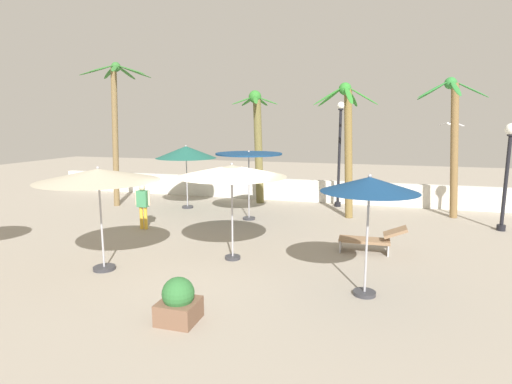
% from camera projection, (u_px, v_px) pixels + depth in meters
% --- Properties ---
extents(ground_plane, '(56.00, 56.00, 0.00)m').
position_uv_depth(ground_plane, '(220.00, 266.00, 10.42)').
color(ground_plane, '#9E9384').
extents(boundary_wall, '(25.20, 0.30, 1.01)m').
position_uv_depth(boundary_wall, '(292.00, 190.00, 19.17)').
color(boundary_wall, silver).
rests_on(boundary_wall, ground_plane).
extents(patio_umbrella_0, '(2.00, 2.00, 2.61)m').
position_uv_depth(patio_umbrella_0, '(369.00, 186.00, 8.29)').
color(patio_umbrella_0, '#333338').
rests_on(patio_umbrella_0, ground_plane).
extents(patio_umbrella_1, '(2.92, 2.92, 2.61)m').
position_uv_depth(patio_umbrella_1, '(98.00, 176.00, 9.79)').
color(patio_umbrella_1, '#333338').
rests_on(patio_umbrella_1, ground_plane).
extents(patio_umbrella_2, '(2.48, 2.48, 2.63)m').
position_uv_depth(patio_umbrella_2, '(249.00, 157.00, 15.09)').
color(patio_umbrella_2, '#333338').
rests_on(patio_umbrella_2, ground_plane).
extents(patio_umbrella_4, '(2.89, 2.89, 2.61)m').
position_uv_depth(patio_umbrella_4, '(232.00, 171.00, 10.58)').
color(patio_umbrella_4, '#333338').
rests_on(patio_umbrella_4, ground_plane).
extents(patio_umbrella_5, '(2.58, 2.58, 2.71)m').
position_uv_depth(patio_umbrella_5, '(186.00, 152.00, 17.19)').
color(patio_umbrella_5, '#333338').
rests_on(patio_umbrella_5, ground_plane).
extents(palm_tree_0, '(2.56, 2.61, 5.32)m').
position_uv_depth(palm_tree_0, '(453.00, 132.00, 15.30)').
color(palm_tree_0, brown).
rests_on(palm_tree_0, ground_plane).
extents(palm_tree_1, '(2.03, 2.15, 5.06)m').
position_uv_depth(palm_tree_1, '(257.00, 135.00, 18.25)').
color(palm_tree_1, brown).
rests_on(palm_tree_1, ground_plane).
extents(palm_tree_2, '(2.94, 3.04, 6.15)m').
position_uv_depth(palm_tree_2, '(116.00, 115.00, 17.34)').
color(palm_tree_2, brown).
rests_on(palm_tree_2, ground_plane).
extents(palm_tree_3, '(2.40, 2.42, 5.12)m').
position_uv_depth(palm_tree_3, '(347.00, 136.00, 15.31)').
color(palm_tree_3, olive).
rests_on(palm_tree_3, ground_plane).
extents(lamp_post_0, '(0.39, 0.39, 3.63)m').
position_uv_depth(lamp_post_0, '(508.00, 162.00, 13.48)').
color(lamp_post_0, black).
rests_on(lamp_post_0, ground_plane).
extents(lamp_post_1, '(0.32, 0.32, 4.52)m').
position_uv_depth(lamp_post_1, '(340.00, 149.00, 17.46)').
color(lamp_post_1, black).
rests_on(lamp_post_1, ground_plane).
extents(lounge_chair_0, '(1.85, 0.59, 0.81)m').
position_uv_depth(lounge_chair_0, '(372.00, 239.00, 11.43)').
color(lounge_chair_0, '#B7B7BC').
rests_on(lounge_chair_0, ground_plane).
extents(guest_0, '(0.56, 0.26, 1.56)m').
position_uv_depth(guest_0, '(143.00, 202.00, 13.92)').
color(guest_0, gold).
rests_on(guest_0, ground_plane).
extents(seagull_0, '(0.88, 1.11, 0.20)m').
position_uv_depth(seagull_0, '(451.00, 124.00, 17.05)').
color(seagull_0, white).
extents(planter, '(0.70, 0.70, 0.85)m').
position_uv_depth(planter, '(178.00, 302.00, 7.46)').
color(planter, brown).
rests_on(planter, ground_plane).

